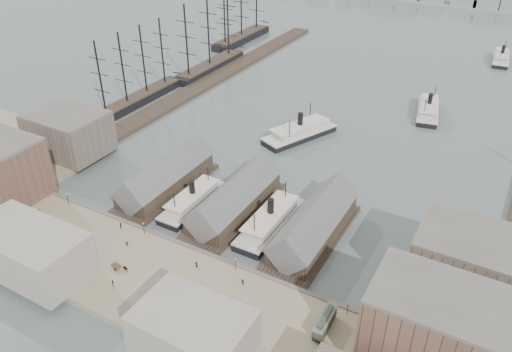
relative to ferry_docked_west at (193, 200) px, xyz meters
The scene contains 38 objects.
ground 18.79m from the ferry_docked_west, 45.81° to the right, with size 900.00×900.00×0.00m, color #4C5858.
quay 35.84m from the ferry_docked_west, 68.72° to the right, with size 180.00×30.00×2.00m, color #887A5C.
seawall 22.70m from the ferry_docked_west, 55.01° to the right, with size 180.00×1.20×2.30m, color #59544C.
west_wharf 102.62m from the ferry_docked_west, 122.41° to the left, with size 10.00×220.00×1.60m, color #2D231C.
ferry_shed_west 13.67m from the ferry_docked_west, 164.90° to the left, with size 14.00×42.00×12.60m.
ferry_shed_center 13.67m from the ferry_docked_west, 15.10° to the left, with size 14.00×42.00×12.60m.
ferry_shed_east 39.23m from the ferry_docked_west, ahead, with size 14.00×42.00×12.60m.
warehouse_west_back 57.58m from the ferry_docked_west, behind, with size 26.00×20.00×14.00m, color #60564C.
warehouse_east_front 83.49m from the ferry_docked_west, 17.81° to the right, with size 30.00×18.00×19.00m, color brown.
warehouse_east_back 81.34m from the ferry_docked_west, ahead, with size 28.00×20.00×15.00m, color #60564C.
street_bldg_center 56.30m from the ferry_docked_west, 53.97° to the right, with size 24.00×16.00×10.00m, color gray.
street_bldg_west 48.79m from the ferry_docked_west, 110.54° to the right, with size 30.00×16.00×12.00m, color gray.
lamp_post_far_w 38.01m from the ferry_docked_west, 147.52° to the right, with size 0.44×0.44×3.92m.
lamp_post_near_w 20.62m from the ferry_docked_west, 95.61° to the right, with size 0.44×0.44×3.92m.
lamp_post_near_e 34.71m from the ferry_docked_west, 36.04° to the right, with size 0.44×0.44×3.92m.
lamp_post_far_e 61.52m from the ferry_docked_west, 19.35° to the right, with size 0.44×0.44×3.92m.
ferry_docked_west is the anchor object (origin of this frame).
ferry_docked_east 26.09m from the ferry_docked_west, ahead, with size 8.83×29.42×10.51m.
ferry_open_near 58.99m from the ferry_docked_west, 81.31° to the left, with size 21.10×32.53×11.20m.
ferry_open_mid 115.20m from the ferry_docked_west, 65.79° to the left, with size 13.82×29.35×10.09m.
ferry_open_far 205.38m from the ferry_docked_west, 71.40° to the left, with size 10.46×27.45×9.58m.
sailing_ship_near 86.91m from the ferry_docked_west, 142.09° to the left, with size 8.14×56.06×33.45m.
sailing_ship_mid 123.07m from the ferry_docked_west, 121.57° to the left, with size 9.09×52.52×37.37m.
sailing_ship_far 175.70m from the ferry_docked_west, 116.02° to the left, with size 9.47×52.61×38.93m.
tram 61.28m from the ferry_docked_west, 25.96° to the right, with size 2.71×9.71×3.44m.
horse_cart_left 46.27m from the ferry_docked_west, 138.60° to the right, with size 4.64×3.63×1.57m.
horse_cart_center 34.81m from the ferry_docked_west, 85.18° to the right, with size 5.01×1.93×1.66m.
horse_cart_right 41.19m from the ferry_docked_west, 58.48° to the right, with size 4.69×2.19×1.44m.
pedestrian_0 45.56m from the ferry_docked_west, 142.07° to the right, with size 0.61×0.44×1.66m, color black.
pedestrian_1 38.90m from the ferry_docked_west, 122.44° to the right, with size 0.76×0.59×1.56m, color black.
pedestrian_2 26.94m from the ferry_docked_west, 95.55° to the right, with size 1.08×0.62×1.68m, color black.
pedestrian_3 40.13m from the ferry_docked_west, 83.53° to the right, with size 1.04×0.43×1.77m, color black.
pedestrian_4 30.49m from the ferry_docked_west, 52.44° to the right, with size 0.80×0.52×1.64m, color black.
pedestrian_5 41.91m from the ferry_docked_west, 58.78° to the right, with size 0.66×0.48×1.81m, color black.
pedestrian_6 40.26m from the ferry_docked_west, 36.74° to the right, with size 0.88×0.69×1.81m, color black.
pedestrian_7 53.34m from the ferry_docked_west, 45.94° to the right, with size 1.01×0.58×1.57m, color black.
pedestrian_8 61.95m from the ferry_docked_west, 26.86° to the right, with size 1.05×0.44×1.79m, color black.
pedestrian_10 23.49m from the ferry_docked_west, 114.49° to the right, with size 0.87×0.68×1.79m, color black.
Camera 1 is at (66.78, -87.92, 89.23)m, focal length 35.00 mm.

